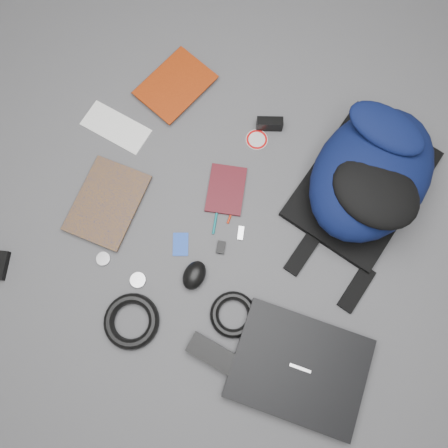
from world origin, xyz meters
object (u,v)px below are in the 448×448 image
at_px(backpack, 372,174).
at_px(laptop, 299,368).
at_px(mouse, 194,275).
at_px(comic_book, 80,192).
at_px(power_brick, 212,353).
at_px(dvd_case, 226,190).
at_px(compact_camera, 270,124).
at_px(textbook_red, 156,70).

distance_m(backpack, laptop, 0.63).
distance_m(laptop, mouse, 0.42).
relative_size(backpack, mouse, 5.61).
distance_m(laptop, comic_book, 0.88).
height_order(laptop, power_brick, laptop).
xyz_separation_m(backpack, comic_book, (-0.84, -0.39, -0.10)).
bearing_deg(dvd_case, mouse, -100.58).
distance_m(compact_camera, power_brick, 0.77).
height_order(comic_book, dvd_case, comic_book).
bearing_deg(compact_camera, laptop, -83.97).
bearing_deg(laptop, backpack, 87.26).
bearing_deg(compact_camera, backpack, -34.00).
relative_size(backpack, comic_book, 1.93).
bearing_deg(dvd_case, backpack, 10.77).
xyz_separation_m(dvd_case, mouse, (0.02, -0.30, 0.02)).
bearing_deg(comic_book, compact_camera, 42.66).
bearing_deg(mouse, comic_book, 168.95).
relative_size(compact_camera, mouse, 0.93).
relative_size(mouse, power_brick, 0.63).
relative_size(backpack, compact_camera, 6.03).
distance_m(textbook_red, mouse, 0.74).
relative_size(comic_book, mouse, 2.91).
xyz_separation_m(textbook_red, dvd_case, (0.40, -0.31, -0.01)).
bearing_deg(backpack, textbook_red, -176.37).
relative_size(dvd_case, compact_camera, 1.89).
bearing_deg(power_brick, compact_camera, 104.70).
xyz_separation_m(backpack, textbook_red, (-0.80, 0.12, -0.10)).
distance_m(compact_camera, mouse, 0.57).
distance_m(textbook_red, comic_book, 0.51).
height_order(comic_book, mouse, mouse).
bearing_deg(mouse, textbook_red, 126.21).
bearing_deg(textbook_red, backpack, 10.56).
bearing_deg(textbook_red, power_brick, -35.92).
xyz_separation_m(compact_camera, mouse, (-0.02, -0.57, 0.00)).
bearing_deg(compact_camera, comic_book, -158.17).
xyz_separation_m(mouse, power_brick, (0.14, -0.19, -0.01)).
bearing_deg(laptop, mouse, 158.21).
height_order(comic_book, compact_camera, compact_camera).
height_order(mouse, power_brick, mouse).
bearing_deg(backpack, laptop, -76.77).
bearing_deg(backpack, power_brick, -97.34).
xyz_separation_m(comic_book, power_brick, (0.60, -0.29, 0.01)).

